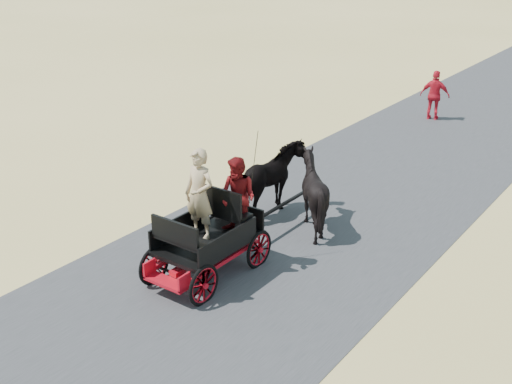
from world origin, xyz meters
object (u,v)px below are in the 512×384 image
Objects in this scene: horse_left at (272,182)px; pedestrian at (435,95)px; carriage at (208,257)px; horse_right at (313,193)px.

pedestrian reaches higher than horse_left.
horse_right is (0.55, 3.00, 0.49)m from carriage.
pedestrian is (-1.12, 9.96, 0.01)m from horse_right.
horse_right is at bearing -180.00° from horse_left.
carriage is 1.39× the size of pedestrian.
horse_right is at bearing 85.85° from pedestrian.
horse_right is 10.02m from pedestrian.
horse_right reaches higher than horse_left.
horse_left is 1.16× the size of pedestrian.
horse_right is (1.10, 0.00, 0.00)m from horse_left.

